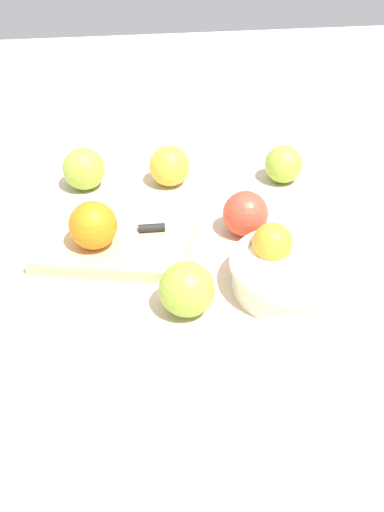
{
  "coord_description": "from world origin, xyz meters",
  "views": [
    {
      "loc": [
        0.09,
        0.85,
        0.59
      ],
      "look_at": [
        -0.0,
        0.1,
        0.04
      ],
      "focal_mm": 42.49,
      "sensor_mm": 36.0,
      "label": 1
    }
  ],
  "objects": [
    {
      "name": "knife",
      "position": [
        0.08,
        -0.0,
        0.03
      ],
      "size": [
        0.16,
        0.02,
        0.01
      ],
      "color": "silver",
      "rests_on": "cutting_board"
    },
    {
      "name": "apple_front_center",
      "position": [
        0.0,
        -0.2,
        0.04
      ],
      "size": [
        0.08,
        0.08,
        0.08
      ],
      "primitive_type": "sphere",
      "color": "gold",
      "rests_on": "ground_plane"
    },
    {
      "name": "apple_front_right",
      "position": [
        0.16,
        -0.2,
        0.04
      ],
      "size": [
        0.08,
        0.08,
        0.08
      ],
      "primitive_type": "sphere",
      "color": "#8EB738",
      "rests_on": "ground_plane"
    },
    {
      "name": "apple_mid_left",
      "position": [
        -0.11,
        -0.01,
        0.04
      ],
      "size": [
        0.08,
        0.08,
        0.08
      ],
      "primitive_type": "sphere",
      "color": "#D6422D",
      "rests_on": "ground_plane"
    },
    {
      "name": "orange_on_board",
      "position": [
        0.14,
        0.03,
        0.06
      ],
      "size": [
        0.08,
        0.08,
        0.08
      ],
      "primitive_type": "sphere",
      "color": "orange",
      "rests_on": "cutting_board"
    },
    {
      "name": "bowl",
      "position": [
        -0.15,
        0.15,
        0.03
      ],
      "size": [
        0.2,
        0.2,
        0.09
      ],
      "color": "white",
      "rests_on": "ground_plane"
    },
    {
      "name": "cutting_board",
      "position": [
        0.11,
        0.02,
        0.01
      ],
      "size": [
        0.28,
        0.21,
        0.02
      ],
      "primitive_type": "cube",
      "rotation": [
        0.0,
        0.0,
        -0.24
      ],
      "color": "#DBB77F",
      "rests_on": "ground_plane"
    },
    {
      "name": "apple_front_left",
      "position": [
        -0.22,
        -0.18,
        0.04
      ],
      "size": [
        0.07,
        0.07,
        0.07
      ],
      "primitive_type": "sphere",
      "color": "#8EB738",
      "rests_on": "ground_plane"
    },
    {
      "name": "apple_back_center",
      "position": [
        0.01,
        0.18,
        0.04
      ],
      "size": [
        0.08,
        0.08,
        0.08
      ],
      "primitive_type": "sphere",
      "color": "#8EB738",
      "rests_on": "ground_plane"
    },
    {
      "name": "ground_plane",
      "position": [
        0.0,
        0.0,
        0.0
      ],
      "size": [
        2.4,
        2.4,
        0.0
      ],
      "primitive_type": "plane",
      "color": "beige"
    }
  ]
}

